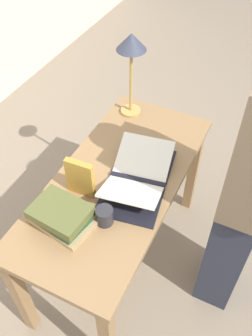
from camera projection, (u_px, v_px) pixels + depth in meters
The scene contains 8 objects.
ground_plane at pixel (119, 256), 2.47m from camera, with size 12.00×12.00×0.00m, color gray.
reading_desk at pixel (118, 194), 2.00m from camera, with size 1.32×0.60×0.77m.
open_book at pixel (138, 177), 1.88m from camera, with size 0.57×0.38×0.11m.
book_stack_tall at pixel (61, 216), 1.68m from camera, with size 0.22×0.31×0.11m.
book_standing_upright at pixel (80, 178), 1.78m from camera, with size 0.04×0.14×0.21m.
reading_lamp at pixel (131, 50), 1.99m from camera, with size 0.17×0.17×0.51m.
coffee_mug at pixel (104, 216), 1.70m from camera, with size 0.08×0.11×0.09m.
person_reader at pixel (246, 196), 1.73m from camera, with size 0.36×0.23×1.70m.
Camera 1 is at (-1.13, -0.60, 2.19)m, focal length 40.00 mm.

